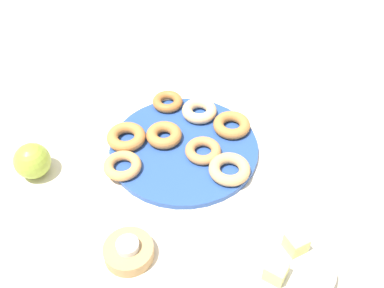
# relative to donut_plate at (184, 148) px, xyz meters

# --- Properties ---
(ground_plane) EXTENTS (2.40, 2.40, 0.00)m
(ground_plane) POSITION_rel_donut_plate_xyz_m (0.00, 0.00, -0.01)
(ground_plane) COLOR beige
(donut_plate) EXTENTS (0.35, 0.35, 0.01)m
(donut_plate) POSITION_rel_donut_plate_xyz_m (0.00, 0.00, 0.00)
(donut_plate) COLOR #284C9E
(donut_plate) RESTS_ON ground_plane
(donut_0) EXTENTS (0.09, 0.09, 0.03)m
(donut_0) POSITION_rel_donut_plate_xyz_m (0.02, -0.05, 0.02)
(donut_0) COLOR #BC7A3D
(donut_0) RESTS_ON donut_plate
(donut_1) EXTENTS (0.11, 0.11, 0.03)m
(donut_1) POSITION_rel_donut_plate_xyz_m (-0.13, 0.03, 0.02)
(donut_1) COLOR #BC7A3D
(donut_1) RESTS_ON donut_plate
(donut_2) EXTENTS (0.10, 0.10, 0.02)m
(donut_2) POSITION_rel_donut_plate_xyz_m (0.15, -0.03, 0.02)
(donut_2) COLOR tan
(donut_2) RESTS_ON donut_plate
(donut_3) EXTENTS (0.10, 0.10, 0.02)m
(donut_3) POSITION_rel_donut_plate_xyz_m (-0.06, -0.14, 0.02)
(donut_3) COLOR #AD6B33
(donut_3) RESTS_ON donut_plate
(donut_4) EXTENTS (0.11, 0.11, 0.03)m
(donut_4) POSITION_rel_donut_plate_xyz_m (0.09, -0.10, 0.02)
(donut_4) COLOR #BC7A3D
(donut_4) RESTS_ON donut_plate
(donut_5) EXTENTS (0.10, 0.10, 0.02)m
(donut_5) POSITION_rel_donut_plate_xyz_m (-0.02, 0.05, 0.02)
(donut_5) COLOR #C6844C
(donut_5) RESTS_ON donut_plate
(donut_6) EXTENTS (0.11, 0.11, 0.03)m
(donut_6) POSITION_rel_donut_plate_xyz_m (-0.10, -0.06, 0.02)
(donut_6) COLOR #EABC84
(donut_6) RESTS_ON donut_plate
(donut_7) EXTENTS (0.13, 0.13, 0.03)m
(donut_7) POSITION_rel_donut_plate_xyz_m (-0.02, 0.13, 0.02)
(donut_7) COLOR tan
(donut_7) RESTS_ON donut_plate
(candle_holder) EXTENTS (0.10, 0.10, 0.03)m
(candle_holder) POSITION_rel_donut_plate_xyz_m (0.26, 0.15, 0.01)
(candle_holder) COLOR tan
(candle_holder) RESTS_ON ground_plane
(tealight) EXTENTS (0.04, 0.04, 0.01)m
(tealight) POSITION_rel_donut_plate_xyz_m (0.26, 0.15, 0.03)
(tealight) COLOR silver
(tealight) RESTS_ON candle_holder
(fruit_bowl) EXTENTS (0.20, 0.20, 0.04)m
(fruit_bowl) POSITION_rel_donut_plate_xyz_m (0.06, 0.36, 0.01)
(fruit_bowl) COLOR silver
(fruit_bowl) RESTS_ON ground_plane
(melon_chunk_left) EXTENTS (0.04, 0.04, 0.04)m
(melon_chunk_left) POSITION_rel_donut_plate_xyz_m (0.03, 0.36, 0.05)
(melon_chunk_left) COLOR #DBD67A
(melon_chunk_left) RESTS_ON fruit_bowl
(melon_chunk_right) EXTENTS (0.05, 0.05, 0.04)m
(melon_chunk_right) POSITION_rel_donut_plate_xyz_m (0.10, 0.38, 0.05)
(melon_chunk_right) COLOR #DBD67A
(melon_chunk_right) RESTS_ON fruit_bowl
(apple) EXTENTS (0.08, 0.08, 0.08)m
(apple) POSITION_rel_donut_plate_xyz_m (0.30, -0.16, 0.03)
(apple) COLOR #93AD38
(apple) RESTS_ON ground_plane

